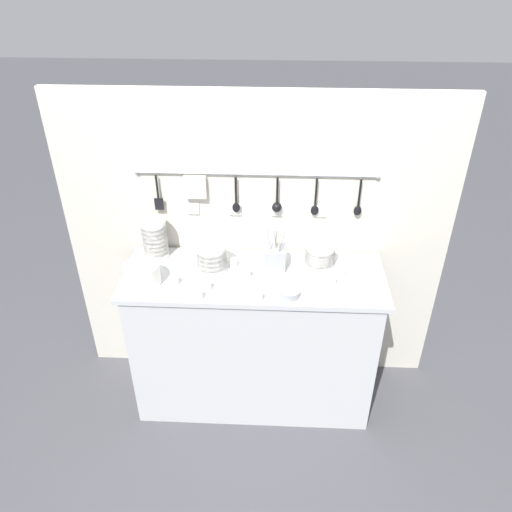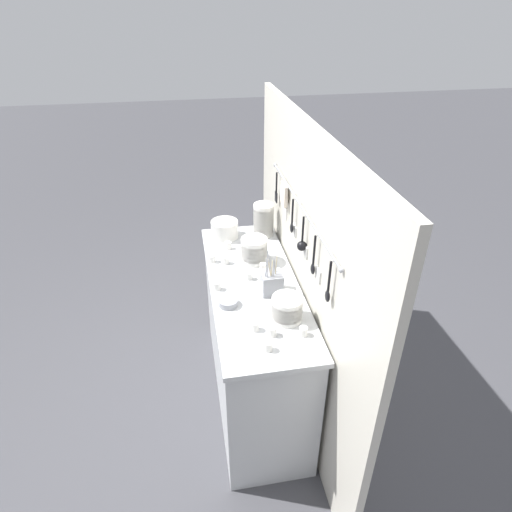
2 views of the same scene
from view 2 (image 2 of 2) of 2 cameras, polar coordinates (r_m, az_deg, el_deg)
ground_plane at (r=3.20m, az=-0.30°, el=-17.48°), size 20.00×20.00×0.00m
counter at (r=2.86m, az=-0.32°, el=-11.24°), size 1.44×0.52×0.95m
back_wall at (r=2.62m, az=6.05°, el=-2.90°), size 2.24×0.09×1.88m
bowl_stack_back_corner at (r=2.26m, az=4.15°, el=-7.00°), size 0.16×0.16×0.14m
bowl_stack_wide_centre at (r=3.02m, az=1.00°, el=4.87°), size 0.14×0.14×0.23m
bowl_stack_nested_right at (r=2.72m, az=-0.25°, el=0.81°), size 0.17×0.17×0.16m
plate_stack at (r=3.02m, az=-4.21°, el=3.61°), size 0.19×0.19×0.12m
steel_mixing_bowl at (r=2.38m, az=-3.73°, el=-6.18°), size 0.11×0.11×0.04m
cutlery_caddy at (r=2.45m, az=2.09°, el=-3.52°), size 0.12×0.12×0.26m
cup_edge_far at (r=2.50m, az=-5.22°, el=-3.98°), size 0.04×0.04×0.05m
cup_beside_plates at (r=2.11m, az=1.63°, el=-11.93°), size 0.04×0.04×0.05m
cup_back_left at (r=2.18m, az=2.18°, el=-10.03°), size 0.04×0.04×0.05m
cup_front_left at (r=2.89m, az=-3.72°, el=1.41°), size 0.04×0.04×0.05m
cup_centre at (r=2.66m, az=0.95°, el=-1.45°), size 0.04×0.04×0.05m
cup_mid_row at (r=2.75m, az=-5.83°, el=-0.34°), size 0.04×0.04×0.05m
cup_by_caddy at (r=2.20m, az=6.33°, el=-9.95°), size 0.04×0.04×0.05m
cup_back_right at (r=2.73m, az=-4.08°, el=-0.54°), size 0.04×0.04×0.05m
cup_front_right at (r=2.21m, az=-0.17°, el=-9.34°), size 0.04×0.04×0.05m
cup_edge_near at (r=2.58m, az=-0.98°, el=-2.63°), size 0.04×0.04×0.05m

